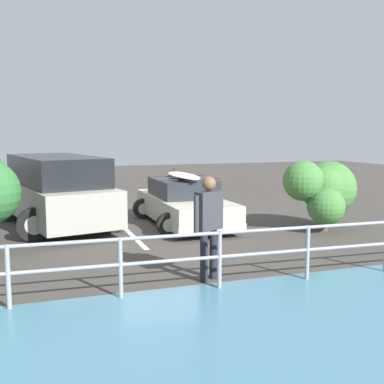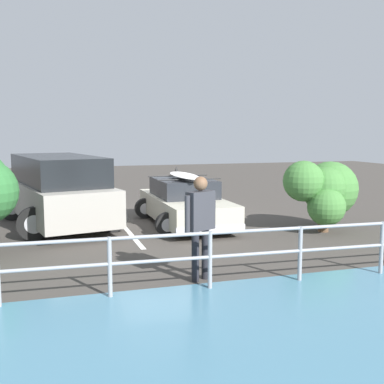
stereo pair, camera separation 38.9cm
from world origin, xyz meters
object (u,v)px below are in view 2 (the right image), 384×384
object	(u,v)px
bush_near_left	(326,189)
person_bystander	(200,218)
sedan_car	(185,203)
suv_car	(58,190)

from	to	relation	value
bush_near_left	person_bystander	bearing A→B (deg)	34.84
sedan_car	person_bystander	world-z (taller)	person_bystander
sedan_car	suv_car	xyz separation A→B (m)	(3.22, -0.84, 0.37)
bush_near_left	suv_car	bearing A→B (deg)	-22.21
sedan_car	person_bystander	xyz separation A→B (m)	(1.13, 4.75, 0.47)
person_bystander	bush_near_left	bearing A→B (deg)	-145.16
sedan_car	suv_car	size ratio (longest dim) A/B	0.79
sedan_car	bush_near_left	bearing A→B (deg)	150.77
suv_car	person_bystander	bearing A→B (deg)	110.54
suv_car	person_bystander	size ratio (longest dim) A/B	2.98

